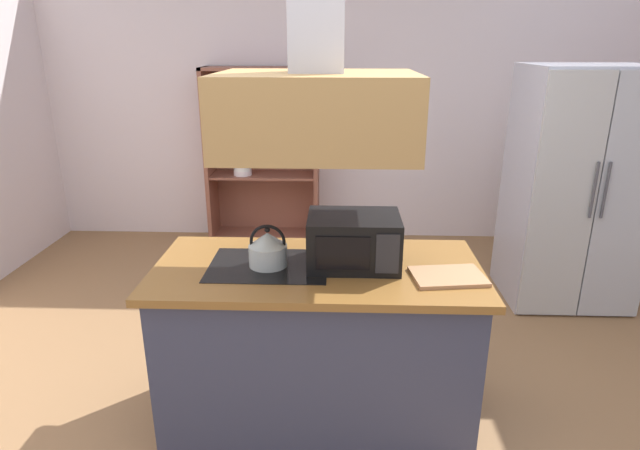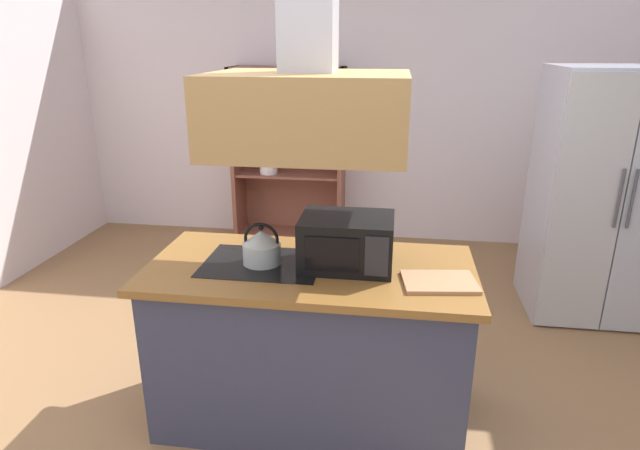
% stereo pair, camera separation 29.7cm
% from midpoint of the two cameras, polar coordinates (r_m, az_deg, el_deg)
% --- Properties ---
extents(ground_plane, '(7.80, 7.80, 0.00)m').
position_cam_midpoint_polar(ground_plane, '(3.13, -1.48, -20.03)').
color(ground_plane, olive).
extents(wall_back, '(6.00, 0.12, 2.70)m').
position_cam_midpoint_polar(wall_back, '(5.45, 0.42, 12.62)').
color(wall_back, silver).
rests_on(wall_back, ground).
extents(kitchen_island, '(1.66, 0.81, 0.90)m').
position_cam_midpoint_polar(kitchen_island, '(2.89, -3.29, -12.67)').
color(kitchen_island, '#383C52').
rests_on(kitchen_island, ground).
extents(range_hood, '(0.90, 0.70, 1.21)m').
position_cam_midpoint_polar(range_hood, '(2.46, -3.89, 14.43)').
color(range_hood, '#B18549').
extents(refrigerator, '(0.90, 0.77, 1.82)m').
position_cam_midpoint_polar(refrigerator, '(4.44, 24.07, 3.62)').
color(refrigerator, '#B2B6C4').
rests_on(refrigerator, ground).
extents(dish_cabinet, '(1.11, 0.40, 1.75)m').
position_cam_midpoint_polar(dish_cabinet, '(5.42, -7.68, 6.16)').
color(dish_cabinet, brown).
rests_on(dish_cabinet, ground).
extents(kettle, '(0.19, 0.19, 0.22)m').
position_cam_midpoint_polar(kettle, '(2.68, -8.82, -2.61)').
color(kettle, '#B5C0BA').
rests_on(kettle, kitchen_island).
extents(cutting_board, '(0.37, 0.28, 0.02)m').
position_cam_midpoint_polar(cutting_board, '(2.59, 10.48, -5.54)').
color(cutting_board, '#B17F54').
rests_on(cutting_board, kitchen_island).
extents(microwave, '(0.46, 0.35, 0.26)m').
position_cam_midpoint_polar(microwave, '(2.65, 0.46, -1.75)').
color(microwave, black).
rests_on(microwave, kitchen_island).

